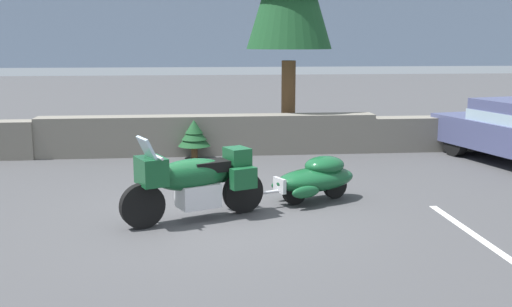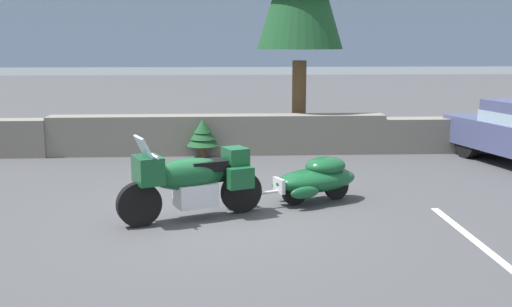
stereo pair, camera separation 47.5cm
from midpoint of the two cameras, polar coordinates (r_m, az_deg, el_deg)
The scene contains 7 objects.
ground_plane at distance 9.32m, azimuth -5.15°, elevation -6.11°, with size 80.00×80.00×0.00m, color #424244.
stone_guard_wall at distance 14.40m, azimuth -5.59°, elevation 1.64°, with size 24.00×0.65×0.94m.
distant_ridgeline at distance 104.36m, azimuth -5.92°, elevation 13.46°, with size 240.00×80.00×16.00m, color #8C9EB7.
touring_motorcycle at distance 9.10m, azimuth -7.38°, elevation -2.51°, with size 2.17×1.28×1.33m.
car_shaped_trailer at distance 10.17m, azimuth 4.38°, elevation -2.28°, with size 2.16×1.24×0.76m.
pine_sapling_near at distance 13.92m, azimuth -6.87°, elevation 1.81°, with size 0.75×0.75×0.90m.
parking_stripe_marker at distance 8.68m, azimuth 19.39°, elevation -7.91°, with size 0.12×3.60×0.01m, color silver.
Camera 1 is at (-0.31, -8.91, 2.67)m, focal length 42.17 mm.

